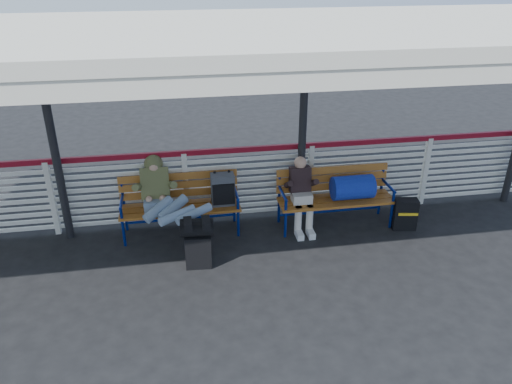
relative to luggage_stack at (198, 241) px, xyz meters
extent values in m
plane|color=black|center=(-0.09, -0.64, -0.40)|extent=(60.00, 60.00, 0.00)
cube|color=silver|center=(-0.09, 1.26, 0.20)|extent=(12.00, 0.04, 1.04)
cube|color=maroon|center=(-0.09, 1.26, 0.80)|extent=(12.00, 0.06, 0.08)
cube|color=silver|center=(-0.09, 0.26, 2.68)|extent=(12.60, 3.60, 0.16)
cube|color=silver|center=(-0.09, -1.49, 2.55)|extent=(12.60, 0.06, 0.30)
cylinder|color=black|center=(-1.89, 1.11, 1.10)|extent=(0.12, 0.12, 3.00)
cylinder|color=black|center=(1.71, 1.11, 1.10)|extent=(0.12, 0.12, 3.00)
cube|color=black|center=(0.00, 0.00, -0.16)|extent=(0.37, 0.24, 0.49)
cylinder|color=black|center=(0.00, 0.00, 0.21)|extent=(0.46, 0.28, 0.25)
cube|color=#AF6821|center=(-0.20, 0.91, 0.05)|extent=(1.80, 0.50, 0.04)
cube|color=#AF6821|center=(-0.20, 1.17, 0.32)|extent=(1.80, 0.10, 0.40)
cylinder|color=navy|center=(-1.05, 0.71, -0.18)|extent=(0.04, 0.04, 0.45)
cylinder|color=navy|center=(0.65, 0.71, -0.18)|extent=(0.04, 0.04, 0.45)
cylinder|color=navy|center=(-1.05, 1.18, 0.05)|extent=(0.04, 0.04, 0.90)
cylinder|color=navy|center=(0.65, 1.18, 0.05)|extent=(0.04, 0.04, 0.90)
cube|color=#44464B|center=(0.45, 0.91, 0.31)|extent=(0.35, 0.22, 0.49)
cube|color=#AF6821|center=(2.20, 0.75, 0.05)|extent=(1.80, 0.50, 0.04)
cube|color=#AF6821|center=(2.20, 1.01, 0.32)|extent=(1.80, 0.10, 0.40)
cylinder|color=navy|center=(1.35, 0.55, -0.18)|extent=(0.04, 0.04, 0.45)
cylinder|color=navy|center=(3.05, 0.55, -0.18)|extent=(0.04, 0.04, 0.45)
cylinder|color=navy|center=(1.35, 1.02, 0.05)|extent=(0.04, 0.04, 0.90)
cylinder|color=navy|center=(3.05, 1.02, 0.05)|extent=(0.04, 0.04, 0.90)
cylinder|color=#0F0E87|center=(2.45, 0.75, 0.26)|extent=(0.64, 0.38, 0.38)
cube|color=#7F92AB|center=(-0.55, 0.91, 0.14)|extent=(0.36, 0.26, 0.18)
cube|color=brown|center=(-0.55, 1.11, 0.40)|extent=(0.42, 0.38, 0.53)
sphere|color=brown|center=(-0.55, 1.21, 0.68)|extent=(0.28, 0.28, 0.28)
sphere|color=tan|center=(-0.55, 1.17, 0.67)|extent=(0.21, 0.21, 0.21)
cube|color=black|center=(-0.12, -0.06, 0.31)|extent=(0.11, 0.27, 0.10)
cube|color=black|center=(0.12, -0.06, 0.31)|extent=(0.11, 0.27, 0.10)
cube|color=beige|center=(1.65, 0.78, 0.13)|extent=(0.30, 0.24, 0.16)
cube|color=black|center=(1.65, 0.92, 0.38)|extent=(0.32, 0.23, 0.42)
sphere|color=tan|center=(1.65, 0.94, 0.65)|extent=(0.19, 0.19, 0.19)
cylinder|color=beige|center=(1.56, 0.60, -0.16)|extent=(0.11, 0.11, 0.46)
cylinder|color=beige|center=(1.74, 0.60, -0.16)|extent=(0.11, 0.11, 0.46)
cube|color=silver|center=(1.56, 0.50, -0.35)|extent=(0.10, 0.24, 0.10)
cube|color=silver|center=(1.74, 0.50, -0.35)|extent=(0.10, 0.24, 0.10)
cube|color=black|center=(3.25, 0.50, -0.15)|extent=(0.39, 0.26, 0.50)
cube|color=yellow|center=(3.25, 0.39, -0.10)|extent=(0.30, 0.07, 0.04)
camera|label=1|loc=(-0.20, -5.85, 3.57)|focal=35.00mm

